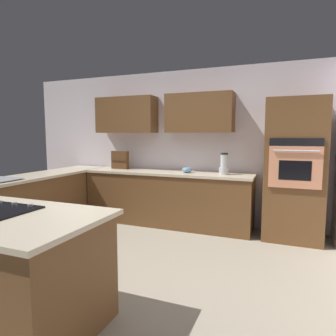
% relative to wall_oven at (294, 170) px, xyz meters
% --- Properties ---
extents(ground_plane, '(14.00, 14.00, 0.00)m').
position_rel_wall_oven_xyz_m(ground_plane, '(1.85, 1.72, -1.01)').
color(ground_plane, '#9E937F').
extents(wall_back, '(6.00, 0.44, 2.60)m').
position_rel_wall_oven_xyz_m(wall_back, '(1.91, -0.33, 0.42)').
color(wall_back, silver).
rests_on(wall_back, ground).
extents(lower_cabinets_back, '(2.80, 0.60, 0.86)m').
position_rel_wall_oven_xyz_m(lower_cabinets_back, '(1.95, -0.00, -0.58)').
color(lower_cabinets_back, brown).
rests_on(lower_cabinets_back, ground).
extents(countertop_back, '(2.84, 0.64, 0.04)m').
position_rel_wall_oven_xyz_m(countertop_back, '(1.95, -0.00, -0.13)').
color(countertop_back, beige).
rests_on(countertop_back, lower_cabinets_back).
extents(lower_cabinets_side, '(0.60, 2.90, 0.86)m').
position_rel_wall_oven_xyz_m(lower_cabinets_side, '(3.67, 1.17, -0.58)').
color(lower_cabinets_side, brown).
rests_on(lower_cabinets_side, ground).
extents(countertop_side, '(0.64, 2.94, 0.04)m').
position_rel_wall_oven_xyz_m(countertop_side, '(3.67, 1.17, -0.13)').
color(countertop_side, beige).
rests_on(countertop_side, lower_cabinets_side).
extents(wall_oven, '(0.80, 0.66, 2.01)m').
position_rel_wall_oven_xyz_m(wall_oven, '(0.00, 0.00, 0.00)').
color(wall_oven, brown).
rests_on(wall_oven, ground).
extents(blender, '(0.15, 0.15, 0.34)m').
position_rel_wall_oven_xyz_m(blender, '(1.00, 0.00, 0.03)').
color(blender, silver).
rests_on(blender, countertop_back).
extents(mixing_bowl, '(0.17, 0.17, 0.09)m').
position_rel_wall_oven_xyz_m(mixing_bowl, '(1.60, 0.00, -0.06)').
color(mixing_bowl, '#668CB2').
rests_on(mixing_bowl, countertop_back).
extents(spice_rack, '(0.31, 0.11, 0.32)m').
position_rel_wall_oven_xyz_m(spice_rack, '(2.90, -0.08, 0.05)').
color(spice_rack, brown).
rests_on(spice_rack, countertop_back).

